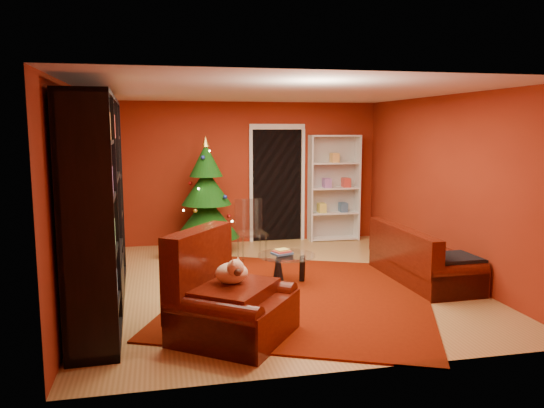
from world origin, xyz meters
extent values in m
cube|color=#A57A40|center=(0.00, 0.00, -0.03)|extent=(5.00, 5.50, 0.05)
cube|color=silver|center=(0.00, 0.00, 2.62)|extent=(5.00, 5.50, 0.05)
cube|color=maroon|center=(0.00, 2.77, 1.30)|extent=(5.00, 0.05, 2.60)
cube|color=maroon|center=(-2.52, 0.00, 1.30)|extent=(0.05, 5.50, 2.60)
cube|color=maroon|center=(2.52, 0.00, 1.30)|extent=(0.05, 5.50, 2.60)
cube|color=#611402|center=(0.19, -0.67, 0.01)|extent=(4.26, 4.53, 0.02)
cube|color=teal|center=(-1.39, 1.75, 0.14)|extent=(0.37, 0.37, 0.29)
cube|color=#AC2A11|center=(-0.87, 2.37, 0.11)|extent=(0.23, 0.23, 0.22)
camera|label=1|loc=(-1.58, -6.94, 2.14)|focal=35.00mm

